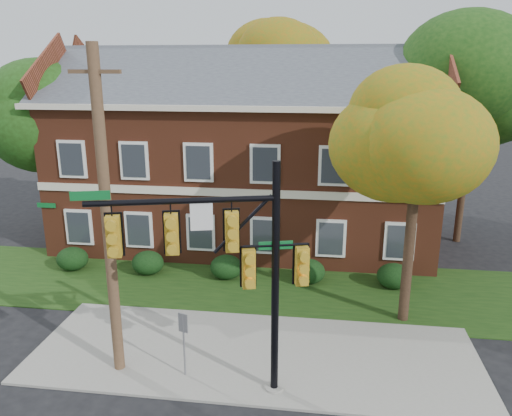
# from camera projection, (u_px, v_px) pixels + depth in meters

# --- Properties ---
(ground) EXTENTS (120.00, 120.00, 0.00)m
(ground) POSITION_uv_depth(u_px,v_px,m) (250.00, 374.00, 14.84)
(ground) COLOR black
(ground) RESTS_ON ground
(sidewalk) EXTENTS (14.00, 5.00, 0.08)m
(sidewalk) POSITION_uv_depth(u_px,v_px,m) (254.00, 354.00, 15.78)
(sidewalk) COLOR gray
(sidewalk) RESTS_ON ground
(grass_strip) EXTENTS (30.00, 6.00, 0.04)m
(grass_strip) POSITION_uv_depth(u_px,v_px,m) (271.00, 288.00, 20.55)
(grass_strip) COLOR #193811
(grass_strip) RESTS_ON ground
(apartment_building) EXTENTS (18.80, 8.80, 9.74)m
(apartment_building) POSITION_uv_depth(u_px,v_px,m) (245.00, 145.00, 25.11)
(apartment_building) COLOR brown
(apartment_building) RESTS_ON ground
(hedge_far_left) EXTENTS (1.40, 1.26, 1.05)m
(hedge_far_left) POSITION_uv_depth(u_px,v_px,m) (72.00, 259.00, 22.25)
(hedge_far_left) COLOR black
(hedge_far_left) RESTS_ON ground
(hedge_left) EXTENTS (1.40, 1.26, 1.05)m
(hedge_left) POSITION_uv_depth(u_px,v_px,m) (148.00, 263.00, 21.79)
(hedge_left) COLOR black
(hedge_left) RESTS_ON ground
(hedge_center) EXTENTS (1.40, 1.26, 1.05)m
(hedge_center) POSITION_uv_depth(u_px,v_px,m) (226.00, 267.00, 21.34)
(hedge_center) COLOR black
(hedge_center) RESTS_ON ground
(hedge_right) EXTENTS (1.40, 1.26, 1.05)m
(hedge_right) POSITION_uv_depth(u_px,v_px,m) (308.00, 271.00, 20.88)
(hedge_right) COLOR black
(hedge_right) RESTS_ON ground
(hedge_far_right) EXTENTS (1.40, 1.26, 1.05)m
(hedge_far_right) POSITION_uv_depth(u_px,v_px,m) (394.00, 276.00, 20.43)
(hedge_far_right) COLOR black
(hedge_far_right) RESTS_ON ground
(tree_near_right) EXTENTS (4.50, 4.25, 8.58)m
(tree_near_right) POSITION_uv_depth(u_px,v_px,m) (427.00, 136.00, 16.01)
(tree_near_right) COLOR black
(tree_near_right) RESTS_ON ground
(tree_left_rear) EXTENTS (5.40, 5.10, 8.88)m
(tree_left_rear) POSITION_uv_depth(u_px,v_px,m) (49.00, 110.00, 24.85)
(tree_left_rear) COLOR black
(tree_left_rear) RESTS_ON ground
(tree_right_rear) EXTENTS (6.30, 5.95, 10.62)m
(tree_right_rear) POSITION_uv_depth(u_px,v_px,m) (483.00, 81.00, 23.59)
(tree_right_rear) COLOR black
(tree_right_rear) RESTS_ON ground
(tree_far_rear) EXTENTS (6.84, 6.46, 11.52)m
(tree_far_rear) POSITION_uv_depth(u_px,v_px,m) (285.00, 65.00, 31.34)
(tree_far_rear) COLOR black
(tree_far_rear) RESTS_ON ground
(traffic_signal) EXTENTS (5.73, 1.69, 6.58)m
(traffic_signal) POSITION_uv_depth(u_px,v_px,m) (230.00, 258.00, 12.79)
(traffic_signal) COLOR gray
(traffic_signal) RESTS_ON ground
(utility_pole) EXTENTS (1.47, 0.34, 9.42)m
(utility_pole) POSITION_uv_depth(u_px,v_px,m) (107.00, 218.00, 13.74)
(utility_pole) COLOR brown
(utility_pole) RESTS_ON ground
(sign_post) EXTENTS (0.30, 0.13, 2.06)m
(sign_post) POSITION_uv_depth(u_px,v_px,m) (184.00, 335.00, 14.31)
(sign_post) COLOR slate
(sign_post) RESTS_ON ground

